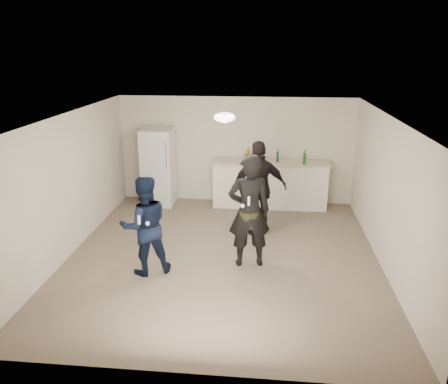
# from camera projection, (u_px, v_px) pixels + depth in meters

# --- Properties ---
(floor) EXTENTS (6.00, 6.00, 0.00)m
(floor) POSITION_uv_depth(u_px,v_px,m) (223.00, 256.00, 7.87)
(floor) COLOR #6B5B4C
(floor) RESTS_ON ground
(ceiling) EXTENTS (6.00, 6.00, 0.00)m
(ceiling) POSITION_uv_depth(u_px,v_px,m) (223.00, 117.00, 7.07)
(ceiling) COLOR silver
(ceiling) RESTS_ON wall_back
(wall_back) EXTENTS (6.00, 0.00, 6.00)m
(wall_back) POSITION_uv_depth(u_px,v_px,m) (236.00, 150.00, 10.30)
(wall_back) COLOR beige
(wall_back) RESTS_ON floor
(wall_front) EXTENTS (6.00, 0.00, 6.00)m
(wall_front) POSITION_uv_depth(u_px,v_px,m) (194.00, 279.00, 4.64)
(wall_front) COLOR beige
(wall_front) RESTS_ON floor
(wall_left) EXTENTS (0.00, 6.00, 6.00)m
(wall_left) POSITION_uv_depth(u_px,v_px,m) (69.00, 185.00, 7.73)
(wall_left) COLOR beige
(wall_left) RESTS_ON floor
(wall_right) EXTENTS (0.00, 6.00, 6.00)m
(wall_right) POSITION_uv_depth(u_px,v_px,m) (388.00, 195.00, 7.21)
(wall_right) COLOR beige
(wall_right) RESTS_ON floor
(counter) EXTENTS (2.60, 0.56, 1.05)m
(counter) POSITION_uv_depth(u_px,v_px,m) (270.00, 185.00, 10.14)
(counter) COLOR white
(counter) RESTS_ON floor
(counter_top) EXTENTS (2.68, 0.64, 0.04)m
(counter_top) POSITION_uv_depth(u_px,v_px,m) (270.00, 162.00, 9.97)
(counter_top) COLOR #C1B895
(counter_top) RESTS_ON counter
(fridge) EXTENTS (0.70, 0.70, 1.80)m
(fridge) POSITION_uv_depth(u_px,v_px,m) (158.00, 167.00, 10.20)
(fridge) COLOR silver
(fridge) RESTS_ON floor
(fridge_handle) EXTENTS (0.02, 0.02, 0.60)m
(fridge_handle) POSITION_uv_depth(u_px,v_px,m) (166.00, 155.00, 9.70)
(fridge_handle) COLOR silver
(fridge_handle) RESTS_ON fridge
(ceiling_dome) EXTENTS (0.36, 0.36, 0.16)m
(ceiling_dome) POSITION_uv_depth(u_px,v_px,m) (225.00, 117.00, 7.37)
(ceiling_dome) COLOR white
(ceiling_dome) RESTS_ON ceiling
(shaker) EXTENTS (0.08, 0.08, 0.17)m
(shaker) POSITION_uv_depth(u_px,v_px,m) (245.00, 157.00, 9.99)
(shaker) COLOR silver
(shaker) RESTS_ON counter_top
(man) EXTENTS (1.00, 0.91, 1.66)m
(man) POSITION_uv_depth(u_px,v_px,m) (145.00, 226.00, 7.07)
(man) COLOR #0F1F3F
(man) RESTS_ON floor
(woman) EXTENTS (0.78, 0.59, 1.95)m
(woman) POSITION_uv_depth(u_px,v_px,m) (249.00, 211.00, 7.28)
(woman) COLOR black
(woman) RESTS_ON floor
(camo_shorts) EXTENTS (0.34, 0.34, 0.28)m
(camo_shorts) POSITION_uv_depth(u_px,v_px,m) (249.00, 218.00, 7.32)
(camo_shorts) COLOR #363C1B
(camo_shorts) RESTS_ON woman
(spectator) EXTENTS (1.18, 0.70, 1.89)m
(spectator) POSITION_uv_depth(u_px,v_px,m) (259.00, 188.00, 8.55)
(spectator) COLOR black
(spectator) RESTS_ON floor
(remote_man) EXTENTS (0.04, 0.04, 0.15)m
(remote_man) POSITION_uv_depth(u_px,v_px,m) (139.00, 220.00, 6.73)
(remote_man) COLOR white
(remote_man) RESTS_ON man
(nunchuk_man) EXTENTS (0.07, 0.07, 0.07)m
(nunchuk_man) POSITION_uv_depth(u_px,v_px,m) (148.00, 223.00, 6.77)
(nunchuk_man) COLOR white
(nunchuk_man) RESTS_ON man
(remote_woman) EXTENTS (0.04, 0.04, 0.15)m
(remote_woman) POSITION_uv_depth(u_px,v_px,m) (249.00, 201.00, 6.96)
(remote_woman) COLOR silver
(remote_woman) RESTS_ON woman
(nunchuk_woman) EXTENTS (0.07, 0.07, 0.07)m
(nunchuk_woman) POSITION_uv_depth(u_px,v_px,m) (243.00, 206.00, 7.03)
(nunchuk_woman) COLOR white
(nunchuk_woman) RESTS_ON woman
(bottle_cluster) EXTENTS (1.34, 0.33, 0.25)m
(bottle_cluster) POSITION_uv_depth(u_px,v_px,m) (268.00, 157.00, 9.86)
(bottle_cluster) COLOR white
(bottle_cluster) RESTS_ON counter_top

